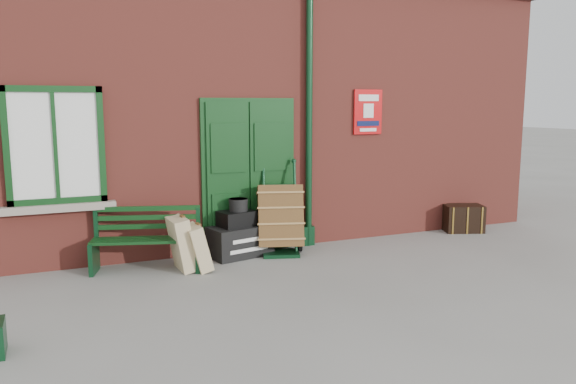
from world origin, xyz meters
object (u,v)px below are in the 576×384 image
bench (147,238)px  porter_trolley (280,218)px  houdini_trunk (240,241)px  dark_trunk (463,218)px

bench → porter_trolley: 1.95m
bench → houdini_trunk: size_ratio=1.65×
houdini_trunk → dark_trunk: (4.03, 0.00, 0.01)m
bench → dark_trunk: bench is taller
dark_trunk → porter_trolley: bearing=-158.6°
bench → porter_trolley: porter_trolley is taller
bench → houdini_trunk: 1.37m
porter_trolley → dark_trunk: size_ratio=2.11×
porter_trolley → dark_trunk: porter_trolley is taller
porter_trolley → bench: bearing=-159.0°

